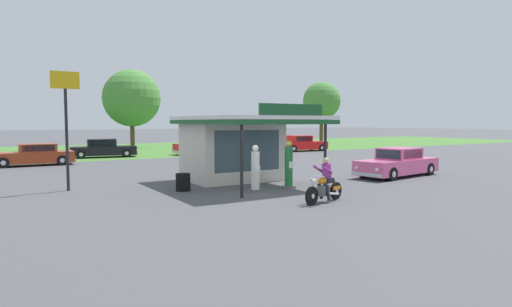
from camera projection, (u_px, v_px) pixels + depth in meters
ground_plane at (261, 193)px, 17.16m from camera, size 300.00×300.00×0.00m
grass_verge_strip at (100, 150)px, 42.67m from camera, size 120.00×24.00×0.01m
service_station_kiosk at (236, 144)px, 20.56m from camera, size 4.94×6.73×3.53m
gas_pump_nearside at (255, 170)px, 17.49m from camera, size 0.44×0.44×1.90m
gas_pump_offside at (289, 166)px, 18.36m from camera, size 0.44×0.44×2.05m
motorcycle_with_rider at (325, 184)px, 15.19m from camera, size 2.09×0.83×1.58m
featured_classic_sedan at (397, 164)px, 22.42m from camera, size 5.48×2.51×1.48m
parked_car_back_row_centre at (33, 155)px, 27.92m from camera, size 5.10×1.90×1.41m
parked_car_back_row_left at (103, 149)px, 34.45m from camera, size 5.35×2.49×1.47m
parked_car_back_row_right at (204, 146)px, 37.95m from camera, size 5.56×2.17×1.53m
parked_car_back_row_far_right at (302, 144)px, 41.69m from camera, size 4.97×2.27×1.52m
bystander_admiring_sedan at (258, 149)px, 30.18m from camera, size 0.34×0.34×1.76m
tree_oak_far_right at (132, 100)px, 46.87m from camera, size 6.17×6.17×8.48m
tree_oak_centre at (322, 101)px, 56.87m from camera, size 4.95×4.95×8.10m
roadside_pole_sign at (66, 110)px, 17.52m from camera, size 1.10×0.12×4.88m
spare_tire_stack at (183, 182)px, 17.71m from camera, size 0.60×0.60×0.72m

